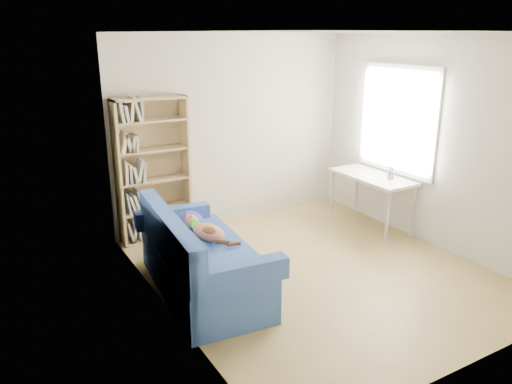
# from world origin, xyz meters

# --- Properties ---
(ground) EXTENTS (4.00, 4.00, 0.00)m
(ground) POSITION_xyz_m (0.00, 0.00, 0.00)
(ground) COLOR olive
(ground) RESTS_ON ground
(room_shell) EXTENTS (3.54, 4.04, 2.62)m
(room_shell) POSITION_xyz_m (0.10, 0.03, 1.64)
(room_shell) COLOR silver
(room_shell) RESTS_ON ground
(sofa) EXTENTS (1.04, 1.92, 0.91)m
(sofa) POSITION_xyz_m (-1.33, 0.24, 0.34)
(sofa) COLOR navy
(sofa) RESTS_ON ground
(bookshelf) EXTENTS (0.92, 0.29, 1.85)m
(bookshelf) POSITION_xyz_m (-1.24, 1.84, 0.85)
(bookshelf) COLOR tan
(bookshelf) RESTS_ON ground
(desk) EXTENTS (0.56, 1.21, 0.75)m
(desk) POSITION_xyz_m (1.45, 0.71, 0.68)
(desk) COLOR white
(desk) RESTS_ON ground
(pen_cup) EXTENTS (0.09, 0.09, 0.17)m
(pen_cup) POSITION_xyz_m (1.54, 0.47, 0.81)
(pen_cup) COLOR white
(pen_cup) RESTS_ON desk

